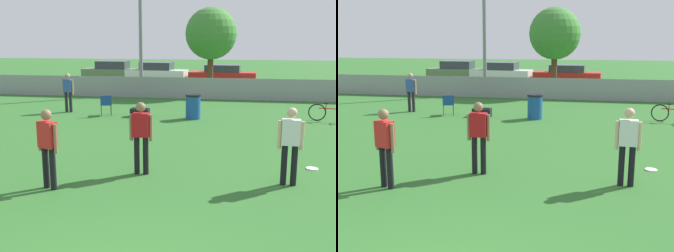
# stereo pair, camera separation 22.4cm
# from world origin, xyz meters

# --- Properties ---
(fence_backline) EXTENTS (25.28, 0.07, 1.21)m
(fence_backline) POSITION_xyz_m (0.00, 18.00, 0.55)
(fence_backline) COLOR gray
(fence_backline) RESTS_ON ground_plane
(light_pole) EXTENTS (0.90, 0.36, 7.86)m
(light_pole) POSITION_xyz_m (-4.06, 19.30, 4.68)
(light_pole) COLOR gray
(light_pole) RESTS_ON ground_plane
(tree_near_pole) EXTENTS (2.82, 2.82, 4.76)m
(tree_near_pole) POSITION_xyz_m (-0.25, 19.81, 3.33)
(tree_near_pole) COLOR #4C331E
(tree_near_pole) RESTS_ON ground_plane
(player_receiver_white) EXTENTS (0.54, 0.24, 1.68)m
(player_receiver_white) POSITION_xyz_m (2.48, 5.20, 0.97)
(player_receiver_white) COLOR black
(player_receiver_white) RESTS_ON ground_plane
(player_defender_red) EXTENTS (0.54, 0.23, 1.68)m
(player_defender_red) POSITION_xyz_m (-0.79, 5.40, 0.97)
(player_defender_red) COLOR black
(player_defender_red) RESTS_ON ground_plane
(player_thrower_red) EXTENTS (0.50, 0.35, 1.68)m
(player_thrower_red) POSITION_xyz_m (-2.45, 4.13, 0.97)
(player_thrower_red) COLOR black
(player_thrower_red) RESTS_ON ground_plane
(spectator_in_blue) EXTENTS (0.52, 0.25, 1.65)m
(spectator_in_blue) POSITION_xyz_m (-5.78, 13.07, 0.95)
(spectator_in_blue) COLOR black
(spectator_in_blue) RESTS_ON ground_plane
(frisbee_disc) EXTENTS (0.29, 0.29, 0.03)m
(frisbee_disc) POSITION_xyz_m (3.18, 6.45, 0.01)
(frisbee_disc) COLOR white
(frisbee_disc) RESTS_ON ground_plane
(folding_chair_sideline) EXTENTS (0.57, 0.57, 0.84)m
(folding_chair_sideline) POSITION_xyz_m (-3.94, 12.53, 0.50)
(folding_chair_sideline) COLOR #333338
(folding_chair_sideline) RESTS_ON ground_plane
(trash_bin) EXTENTS (0.60, 0.60, 0.96)m
(trash_bin) POSITION_xyz_m (-0.37, 12.44, 0.48)
(trash_bin) COLOR #194C99
(trash_bin) RESTS_ON ground_plane
(gear_bag_sideline) EXTENTS (0.74, 0.41, 0.36)m
(gear_bag_sideline) POSITION_xyz_m (-2.53, 12.53, 0.17)
(gear_bag_sideline) COLOR black
(gear_bag_sideline) RESTS_ON ground_plane
(parked_car_olive) EXTENTS (4.27, 1.79, 1.48)m
(parked_car_olive) POSITION_xyz_m (-7.82, 26.18, 0.71)
(parked_car_olive) COLOR black
(parked_car_olive) RESTS_ON ground_plane
(parked_car_white) EXTENTS (4.41, 2.08, 1.44)m
(parked_car_white) POSITION_xyz_m (-4.48, 25.92, 0.69)
(parked_car_white) COLOR black
(parked_car_white) RESTS_ON ground_plane
(parked_car_red) EXTENTS (4.61, 2.04, 1.33)m
(parked_car_red) POSITION_xyz_m (0.21, 25.47, 0.66)
(parked_car_red) COLOR black
(parked_car_red) RESTS_ON ground_plane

